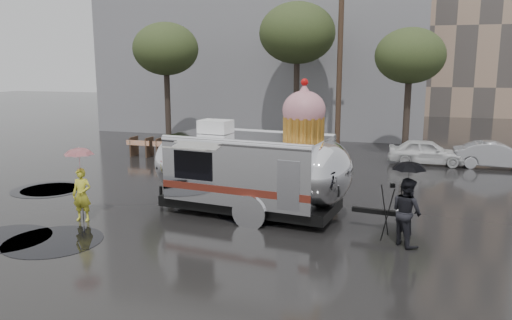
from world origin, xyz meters
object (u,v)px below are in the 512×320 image
(airstream_trailer, at_px, (253,167))
(person_right, at_px, (407,212))
(tripod, at_px, (391,206))
(person_left, at_px, (82,195))

(airstream_trailer, distance_m, person_right, 4.95)
(person_right, bearing_deg, airstream_trailer, 31.34)
(person_right, bearing_deg, tripod, 7.60)
(airstream_trailer, bearing_deg, tripod, -7.97)
(person_left, distance_m, tripod, 9.11)
(airstream_trailer, bearing_deg, person_right, -10.73)
(airstream_trailer, xyz_separation_m, person_left, (-4.78, -2.14, -0.73))
(airstream_trailer, xyz_separation_m, tripod, (4.28, -1.15, -0.60))
(airstream_trailer, distance_m, person_left, 5.29)
(airstream_trailer, height_order, person_left, airstream_trailer)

